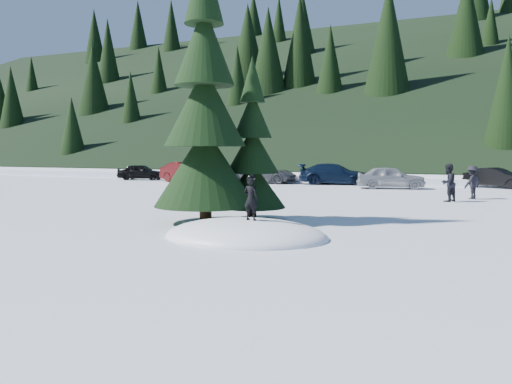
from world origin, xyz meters
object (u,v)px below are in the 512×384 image
at_px(child_skier, 251,199).
at_px(adult_0, 448,183).
at_px(car_5, 497,178).
at_px(car_0, 141,172).
at_px(spruce_tall, 205,117).
at_px(car_1, 187,172).
at_px(car_3, 335,174).
at_px(car_2, 262,173).
at_px(car_4, 391,177).
at_px(adult_2, 472,182).
at_px(spruce_short, 252,156).

height_order(child_skier, adult_0, adult_0).
relative_size(child_skier, car_5, 0.30).
bearing_deg(car_0, spruce_tall, -152.51).
xyz_separation_m(car_1, car_3, (10.29, 2.05, -0.02)).
bearing_deg(car_1, adult_0, -96.11).
distance_m(child_skier, car_5, 23.00).
relative_size(adult_0, car_3, 0.35).
xyz_separation_m(spruce_tall, car_2, (-5.86, 18.69, -2.64)).
bearing_deg(adult_0, car_4, -121.44).
xyz_separation_m(car_3, car_5, (9.88, 0.82, -0.09)).
xyz_separation_m(child_skier, adult_2, (5.32, 13.83, -0.25)).
bearing_deg(car_3, adult_2, -141.89).
relative_size(child_skier, adult_0, 0.66).
distance_m(spruce_short, car_5, 20.44).
bearing_deg(adult_0, spruce_short, -1.70).
relative_size(car_2, car_4, 1.21).
relative_size(adult_2, car_4, 0.39).
xyz_separation_m(adult_0, car_1, (-17.79, 7.11, -0.12)).
distance_m(spruce_short, car_1, 19.97).
height_order(spruce_tall, adult_0, spruce_tall).
bearing_deg(car_3, spruce_tall, 171.28).
height_order(car_1, car_5, car_1).
height_order(spruce_tall, adult_2, spruce_tall).
bearing_deg(car_4, spruce_tall, 155.35).
bearing_deg(adult_0, child_skier, 11.76).
height_order(adult_0, car_4, adult_0).
distance_m(adult_0, car_1, 19.16).
distance_m(car_1, car_5, 20.38).
height_order(adult_0, adult_2, adult_0).
xyz_separation_m(car_0, car_4, (19.20, -1.46, 0.07)).
height_order(spruce_short, car_3, spruce_short).
bearing_deg(car_5, car_2, 118.42).
height_order(spruce_short, car_4, spruce_short).
relative_size(spruce_short, car_5, 1.43).
xyz_separation_m(spruce_short, adult_0, (5.72, 8.73, -1.26)).
height_order(child_skier, car_0, child_skier).
bearing_deg(spruce_short, car_5, 66.58).
bearing_deg(car_1, car_4, -75.48).
bearing_deg(adult_0, adult_2, -177.53).
relative_size(adult_2, car_5, 0.42).
height_order(car_4, car_5, car_4).
bearing_deg(car_3, car_1, 90.21).
xyz_separation_m(spruce_short, car_3, (-1.78, 17.89, -1.40)).
bearing_deg(adult_2, car_0, -71.73).
bearing_deg(child_skier, car_3, -77.03).
bearing_deg(spruce_short, child_skier, -66.92).
bearing_deg(spruce_short, spruce_tall, -125.54).
height_order(spruce_short, car_2, spruce_short).
bearing_deg(adult_0, car_1, -80.28).
distance_m(child_skier, car_2, 22.18).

